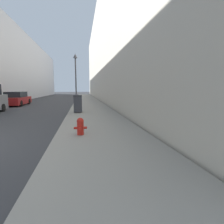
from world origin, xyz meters
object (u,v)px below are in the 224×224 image
Objects in this scene: lamppost at (76,73)px; trash_bin at (78,104)px; parked_sedan_near at (16,99)px; fire_hydrant at (80,126)px.

trash_bin is at bearing -86.84° from lamppost.
parked_sedan_near is (-6.71, 3.97, -2.59)m from lamppost.
fire_hydrant is 16.26m from parked_sedan_near.
parked_sedan_near reaches higher than trash_bin.
lamppost is 1.04× the size of parked_sedan_near.
fire_hydrant is at bearing -87.51° from lamppost.
trash_bin is 0.25× the size of lamppost.
lamppost is at bearing -30.59° from parked_sedan_near.
lamppost reaches higher than parked_sedan_near.
parked_sedan_near is at bearing 130.18° from trash_bin.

